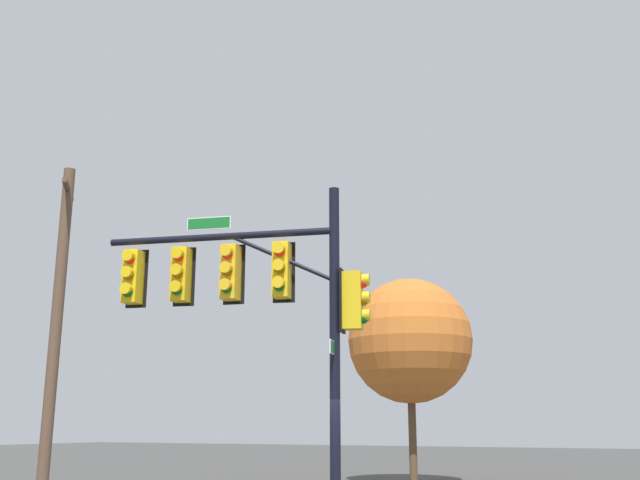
{
  "coord_description": "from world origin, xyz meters",
  "views": [
    {
      "loc": [
        -5.86,
        12.63,
        2.04
      ],
      "look_at": [
        0.37,
        -0.12,
        5.62
      ],
      "focal_mm": 41.29,
      "sensor_mm": 36.0,
      "label": 1
    }
  ],
  "objects": [
    {
      "name": "tree_near",
      "position": [
        3.09,
        -13.23,
        5.06
      ],
      "size": [
        4.57,
        4.57,
        7.35
      ],
      "color": "brown",
      "rests_on": "ground_plane"
    },
    {
      "name": "utility_pole",
      "position": [
        8.77,
        -1.57,
        4.56
      ],
      "size": [
        1.22,
        1.48,
        8.89
      ],
      "color": "brown",
      "rests_on": "ground_plane"
    },
    {
      "name": "signal_pole_assembly",
      "position": [
        1.57,
        0.41,
        4.55
      ],
      "size": [
        5.31,
        1.82,
        6.6
      ],
      "color": "black",
      "rests_on": "ground_plane"
    }
  ]
}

